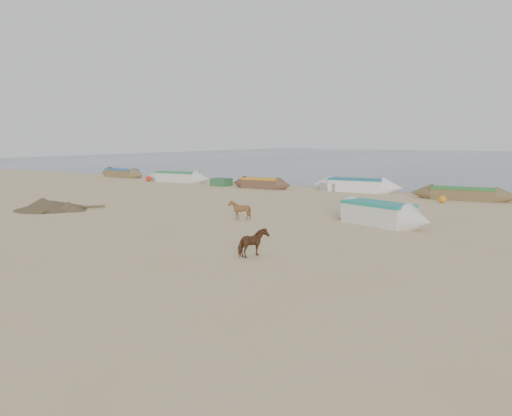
{
  "coord_description": "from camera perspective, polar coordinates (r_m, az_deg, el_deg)",
  "views": [
    {
      "loc": [
        10.8,
        -12.79,
        3.84
      ],
      "look_at": [
        0.0,
        4.0,
        1.0
      ],
      "focal_mm": 35.0,
      "sensor_mm": 36.0,
      "label": 1
    }
  ],
  "objects": [
    {
      "name": "ground",
      "position": [
        17.17,
        -7.27,
        -4.89
      ],
      "size": [
        140.0,
        140.0,
        0.0
      ],
      "primitive_type": "plane",
      "color": "tan",
      "rests_on": "ground"
    },
    {
      "name": "sea",
      "position": [
        95.48,
        26.35,
        4.95
      ],
      "size": [
        160.0,
        160.0,
        0.0
      ],
      "primitive_type": "plane",
      "color": "slate",
      "rests_on": "ground"
    },
    {
      "name": "calf_front",
      "position": [
        23.29,
        -1.91,
        -0.24
      ],
      "size": [
        1.01,
        0.94,
        0.93
      ],
      "primitive_type": "imported",
      "rotation": [
        0.0,
        0.0,
        -1.82
      ],
      "color": "brown",
      "rests_on": "ground"
    },
    {
      "name": "calf_right",
      "position": [
        16.1,
        -0.24,
        -4.04
      ],
      "size": [
        0.91,
        1.02,
        0.91
      ],
      "primitive_type": "imported",
      "rotation": [
        0.0,
        0.0,
        1.74
      ],
      "color": "#502E1A",
      "rests_on": "ground"
    },
    {
      "name": "near_canoe",
      "position": [
        22.69,
        13.72,
        -0.61
      ],
      "size": [
        5.46,
        3.05,
        0.99
      ],
      "primitive_type": null,
      "rotation": [
        0.0,
        0.0,
        -0.34
      ],
      "color": "silver",
      "rests_on": "ground"
    },
    {
      "name": "debris_pile",
      "position": [
        29.05,
        -22.36,
        0.36
      ],
      "size": [
        4.94,
        4.94,
        0.47
      ],
      "primitive_type": "cone",
      "rotation": [
        0.0,
        0.0,
        -0.38
      ],
      "color": "brown",
      "rests_on": "ground"
    },
    {
      "name": "waterline_canoes",
      "position": [
        34.74,
        16.07,
        2.13
      ],
      "size": [
        60.02,
        4.33,
        0.94
      ],
      "color": "brown",
      "rests_on": "ground"
    },
    {
      "name": "beach_clutter",
      "position": [
        33.15,
        21.72,
        1.38
      ],
      "size": [
        43.28,
        3.98,
        0.64
      ],
      "color": "#2A5D35",
      "rests_on": "ground"
    }
  ]
}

